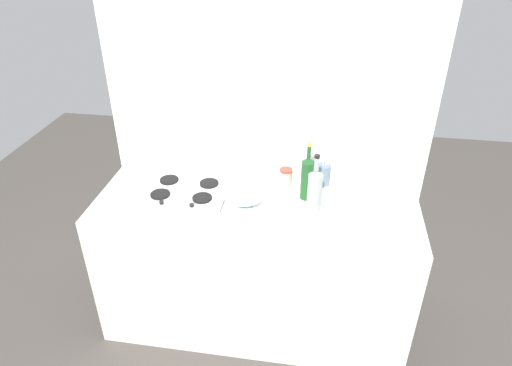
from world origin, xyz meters
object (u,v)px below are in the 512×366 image
wine_bottle_mid_left (307,177)px  mixing_bowl (244,200)px  condiment_jar_front (286,177)px  wine_bottle_leftmost (315,189)px  utensil_crock (324,173)px  plate_stack (360,201)px  butter_dish (322,224)px  stovetop_hob (185,191)px

wine_bottle_mid_left → mixing_bowl: 0.37m
mixing_bowl → condiment_jar_front: condiment_jar_front is taller
wine_bottle_leftmost → mixing_bowl: (-0.38, -0.03, -0.09)m
mixing_bowl → utensil_crock: (0.42, 0.30, 0.04)m
plate_stack → wine_bottle_mid_left: (-0.29, 0.04, 0.10)m
butter_dish → mixing_bowl: bearing=161.1°
wine_bottle_mid_left → butter_dish: bearing=-71.4°
wine_bottle_leftmost → plate_stack: bearing=17.1°
condiment_jar_front → stovetop_hob: bearing=-162.8°
plate_stack → utensil_crock: (-0.21, 0.20, 0.04)m
stovetop_hob → butter_dish: bearing=-16.1°
stovetop_hob → utensil_crock: bearing=16.2°
plate_stack → butter_dish: butter_dish is taller
stovetop_hob → plate_stack: (0.98, 0.03, 0.02)m
plate_stack → mixing_bowl: size_ratio=1.17×
stovetop_hob → utensil_crock: 0.81m
utensil_crock → plate_stack: bearing=-44.1°
stovetop_hob → utensil_crock: (0.78, 0.23, 0.06)m
condiment_jar_front → butter_dish: bearing=-60.7°
wine_bottle_leftmost → butter_dish: wine_bottle_leftmost is taller
wine_bottle_leftmost → utensil_crock: wine_bottle_leftmost is taller
plate_stack → wine_bottle_mid_left: wine_bottle_mid_left is taller
mixing_bowl → condiment_jar_front: size_ratio=1.91×
plate_stack → butter_dish: (-0.20, -0.25, 0.00)m
butter_dish → utensil_crock: (-0.01, 0.45, 0.04)m
wine_bottle_leftmost → condiment_jar_front: size_ratio=3.05×
wine_bottle_mid_left → condiment_jar_front: bearing=138.8°
wine_bottle_leftmost → utensil_crock: (0.04, 0.28, -0.05)m
plate_stack → utensil_crock: bearing=135.9°
plate_stack → condiment_jar_front: size_ratio=2.23×
stovetop_hob → butter_dish: size_ratio=2.95×
wine_bottle_leftmost → utensil_crock: bearing=81.3°
mixing_bowl → wine_bottle_leftmost: bearing=4.4°
wine_bottle_mid_left → condiment_jar_front: size_ratio=3.13×
butter_dish → stovetop_hob: bearing=163.9°
plate_stack → stovetop_hob: bearing=-178.5°
condiment_jar_front → mixing_bowl: bearing=-129.0°
mixing_bowl → wine_bottle_mid_left: bearing=23.0°
wine_bottle_leftmost → wine_bottle_mid_left: wine_bottle_mid_left is taller
stovetop_hob → mixing_bowl: bearing=-12.5°
utensil_crock → butter_dish: bearing=-88.9°
stovetop_hob → butter_dish: butter_dish is taller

